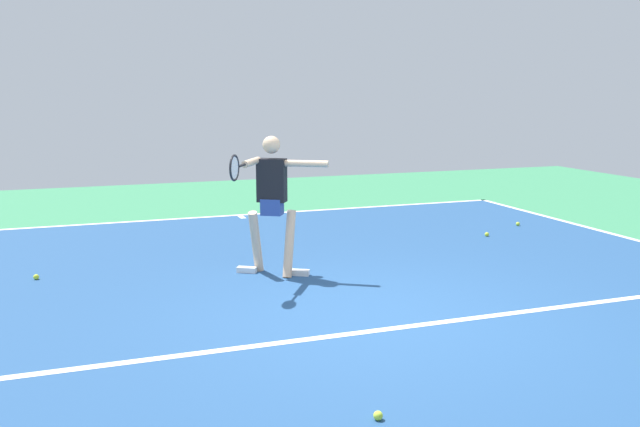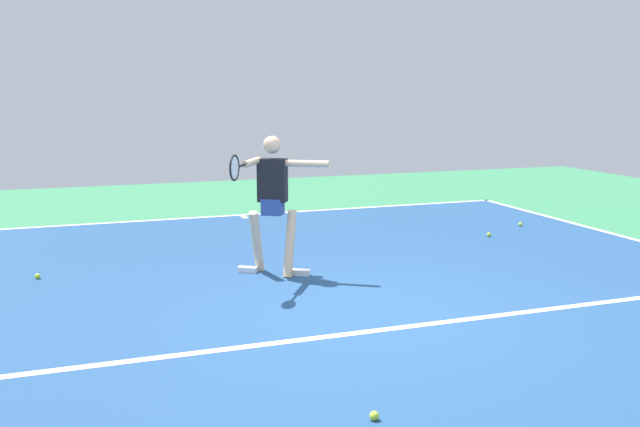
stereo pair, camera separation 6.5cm
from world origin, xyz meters
name	(u,v)px [view 2 (the right image)]	position (x,y,z in m)	size (l,w,h in m)	color
ground_plane	(377,316)	(0.00, 0.00, 0.00)	(21.91, 21.91, 0.00)	#388456
court_surface	(377,316)	(0.00, 0.00, 0.00)	(10.41, 12.18, 0.00)	navy
court_line_baseline_near	(242,215)	(0.00, -6.04, 0.00)	(10.41, 0.10, 0.01)	white
court_line_service	(394,328)	(0.00, 0.38, 0.00)	(7.81, 0.10, 0.01)	white
court_line_centre_mark	(244,217)	(0.00, -5.84, 0.00)	(0.10, 0.30, 0.01)	white
tennis_player	(272,196)	(0.56, -1.87, 0.97)	(1.30, 1.08, 1.71)	beige
tennis_ball_near_service_line	(38,276)	(3.28, -2.62, 0.03)	(0.07, 0.07, 0.07)	#CCE033
tennis_ball_by_baseline	(374,416)	(0.92, 2.01, 0.03)	(0.07, 0.07, 0.07)	#C6E53D
tennis_ball_by_sideline	(520,224)	(-4.15, -3.47, 0.03)	(0.07, 0.07, 0.07)	#C6E53D
tennis_ball_near_player	(489,235)	(-3.19, -2.92, 0.03)	(0.07, 0.07, 0.07)	#CCE033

